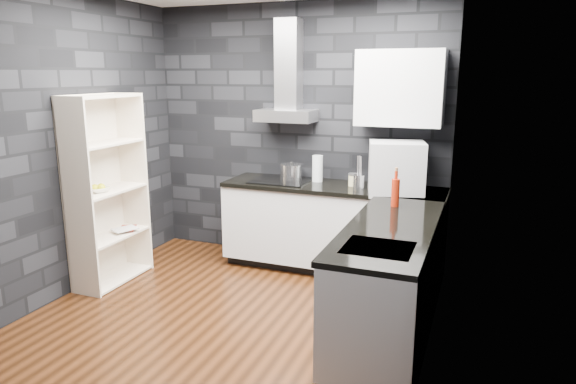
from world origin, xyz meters
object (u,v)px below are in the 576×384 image
Objects in this scene: appliance_garage at (396,169)px; bookshelf at (107,191)px; fruit_bowl at (99,189)px; red_bottle at (395,193)px; storage_jar at (353,180)px; pot at (291,172)px; glass_vase at (317,169)px; utensil_crock at (359,182)px.

appliance_garage is 0.28× the size of bookshelf.
red_bottle is at bearing 11.04° from fruit_bowl.
fruit_bowl is at bearing -94.04° from bookshelf.
storage_jar is at bearing 28.75° from fruit_bowl.
glass_vase is at bearing 2.54° from pot.
appliance_garage is 2.76m from fruit_bowl.
bookshelf is at bearing -153.61° from storage_jar.
pot reaches higher than fruit_bowl.
pot is 1.40m from red_bottle.
appliance_garage is 2.72m from bookshelf.
utensil_crock is 0.70m from red_bottle.
utensil_crock is 0.58× the size of red_bottle.
storage_jar is 2.36m from bookshelf.
bookshelf is 9.47× the size of fruit_bowl.
red_bottle is (0.52, -0.65, 0.06)m from storage_jar.
utensil_crock is (0.48, -0.18, -0.07)m from glass_vase.
utensil_crock is 2.44m from fruit_bowl.
utensil_crock is 0.27× the size of appliance_garage.
glass_vase is 2.06m from bookshelf.
bookshelf reaches higher than red_bottle.
glass_vase is 0.54× the size of appliance_garage.
appliance_garage reaches higher than storage_jar.
utensil_crock is (0.08, -0.10, 0.01)m from storage_jar.
utensil_crock is 2.39m from bookshelf.
appliance_garage is at bearing 22.03° from fruit_bowl.
storage_jar is 0.58× the size of fruit_bowl.
fruit_bowl is at bearing -144.18° from glass_vase.
red_bottle is (0.08, -0.52, -0.11)m from appliance_garage.
storage_jar is at bearing 129.24° from utensil_crock.
glass_vase reaches higher than pot.
glass_vase is 1.41× the size of fruit_bowl.
bookshelf is at bearing -174.07° from appliance_garage.
appliance_garage is at bearing -16.19° from storage_jar.
appliance_garage reaches higher than pot.
appliance_garage is at bearing -14.08° from glass_vase.
utensil_crock is 0.39m from appliance_garage.
glass_vase reaches higher than storage_jar.
fruit_bowl is (-1.44, -1.23, -0.04)m from pot.
bookshelf is (-2.64, -0.40, -0.12)m from red_bottle.
glass_vase is 0.41m from storage_jar.
red_bottle is (1.20, -0.71, 0.04)m from pot.
storage_jar is at bearing -11.68° from glass_vase.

